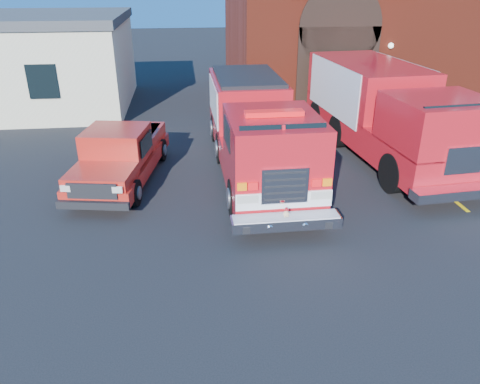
{
  "coord_description": "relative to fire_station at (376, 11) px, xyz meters",
  "views": [
    {
      "loc": [
        -1.19,
        -11.23,
        6.02
      ],
      "look_at": [
        0.0,
        -1.2,
        1.3
      ],
      "focal_mm": 35.0,
      "sensor_mm": 36.0,
      "label": 1
    }
  ],
  "objects": [
    {
      "name": "parking_stripe_mid",
      "position": [
        -2.49,
        -9.98,
        -4.25
      ],
      "size": [
        0.12,
        3.0,
        0.01
      ],
      "primitive_type": "cube",
      "color": "yellow",
      "rests_on": "ground"
    },
    {
      "name": "fire_station",
      "position": [
        0.0,
        0.0,
        0.0
      ],
      "size": [
        15.2,
        10.2,
        8.45
      ],
      "color": "maroon",
      "rests_on": "ground"
    },
    {
      "name": "parking_stripe_far",
      "position": [
        -2.49,
        -6.98,
        -4.25
      ],
      "size": [
        0.12,
        3.0,
        0.01
      ],
      "primitive_type": "cube",
      "color": "yellow",
      "rests_on": "ground"
    },
    {
      "name": "ground",
      "position": [
        -8.99,
        -13.98,
        -4.25
      ],
      "size": [
        100.0,
        100.0,
        0.0
      ],
      "primitive_type": "plane",
      "color": "black",
      "rests_on": "ground"
    },
    {
      "name": "side_building",
      "position": [
        -17.99,
        -0.99,
        -2.05
      ],
      "size": [
        10.2,
        8.2,
        4.35
      ],
      "color": "beige",
      "rests_on": "ground"
    },
    {
      "name": "secondary_truck",
      "position": [
        -3.13,
        -9.66,
        -2.59
      ],
      "size": [
        3.64,
        9.6,
        3.05
      ],
      "color": "black",
      "rests_on": "ground"
    },
    {
      "name": "pickup_truck",
      "position": [
        -12.28,
        -11.06,
        -3.41
      ],
      "size": [
        2.89,
        5.72,
        1.79
      ],
      "color": "black",
      "rests_on": "ground"
    },
    {
      "name": "parking_stripe_near",
      "position": [
        -2.49,
        -12.98,
        -4.25
      ],
      "size": [
        0.12,
        3.0,
        0.01
      ],
      "primitive_type": "cube",
      "color": "yellow",
      "rests_on": "ground"
    },
    {
      "name": "fire_engine",
      "position": [
        -7.94,
        -10.83,
        -2.79
      ],
      "size": [
        2.69,
        9.2,
        2.83
      ],
      "color": "black",
      "rests_on": "ground"
    }
  ]
}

